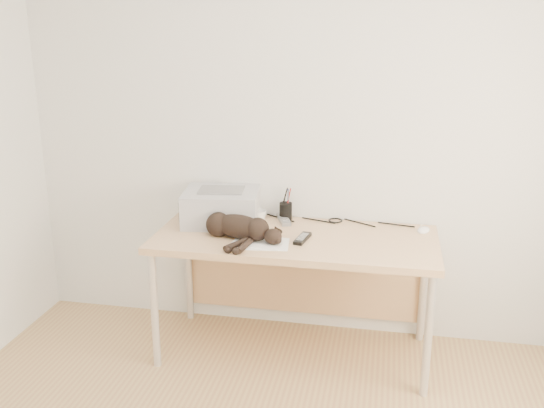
% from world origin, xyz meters
% --- Properties ---
extents(wall_back, '(3.50, 0.00, 3.50)m').
position_xyz_m(wall_back, '(0.00, 1.75, 1.30)').
color(wall_back, silver).
rests_on(wall_back, floor).
extents(desk, '(1.60, 0.70, 0.74)m').
position_xyz_m(desk, '(0.00, 1.48, 0.61)').
color(desk, '#E9C288').
rests_on(desk, floor).
extents(printer, '(0.49, 0.43, 0.21)m').
position_xyz_m(printer, '(-0.47, 1.55, 0.84)').
color(printer, '#B5B5BA').
rests_on(printer, desk).
extents(papers, '(0.33, 0.24, 0.01)m').
position_xyz_m(papers, '(-0.17, 1.24, 0.74)').
color(papers, white).
rests_on(papers, desk).
extents(cat, '(0.61, 0.40, 0.15)m').
position_xyz_m(cat, '(-0.32, 1.29, 0.80)').
color(cat, black).
rests_on(cat, desk).
extents(mug, '(0.12, 0.12, 0.08)m').
position_xyz_m(mug, '(-0.25, 1.57, 0.78)').
color(mug, white).
rests_on(mug, desk).
extents(pen_cup, '(0.08, 0.08, 0.20)m').
position_xyz_m(pen_cup, '(-0.10, 1.68, 0.80)').
color(pen_cup, black).
rests_on(pen_cup, desk).
extents(remote_grey, '(0.12, 0.21, 0.02)m').
position_xyz_m(remote_grey, '(-0.11, 1.64, 0.75)').
color(remote_grey, slate).
rests_on(remote_grey, desk).
extents(remote_black, '(0.08, 0.19, 0.02)m').
position_xyz_m(remote_black, '(0.05, 1.34, 0.75)').
color(remote_black, black).
rests_on(remote_black, desk).
extents(mouse, '(0.10, 0.13, 0.04)m').
position_xyz_m(mouse, '(0.72, 1.62, 0.76)').
color(mouse, white).
rests_on(mouse, desk).
extents(cable_tangle, '(1.36, 0.09, 0.01)m').
position_xyz_m(cable_tangle, '(0.00, 1.70, 0.75)').
color(cable_tangle, black).
rests_on(cable_tangle, desk).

